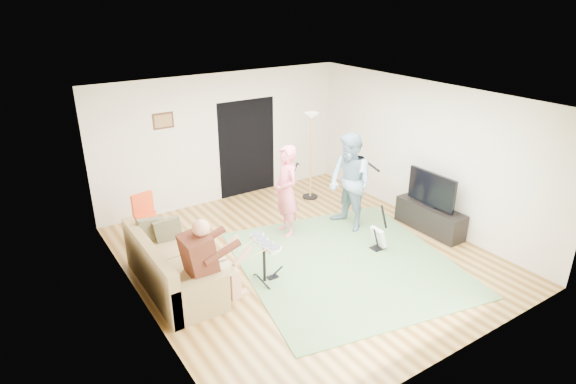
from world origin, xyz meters
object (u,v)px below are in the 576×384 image
object	(u,v)px
singer	(286,191)
torchiere_lamp	(311,141)
dining_chair	(150,228)
sofa	(169,272)
drum_kit	(264,264)
tv_cabinet	(430,218)
guitar_spare	(379,237)
television	(432,189)
guitarist	(350,182)

from	to	relation	value
singer	torchiere_lamp	distance (m)	1.84
singer	dining_chair	size ratio (longest dim) A/B	1.78
sofa	drum_kit	bearing A→B (deg)	-26.69
torchiere_lamp	tv_cabinet	xyz separation A→B (m)	(0.95, -2.52, -1.04)
guitar_spare	television	distance (m)	1.40
drum_kit	tv_cabinet	distance (m)	3.51
torchiere_lamp	television	bearing A→B (deg)	-70.27
singer	tv_cabinet	bearing A→B (deg)	66.25
torchiere_lamp	guitarist	bearing A→B (deg)	-99.19
singer	guitar_spare	distance (m)	1.82
dining_chair	television	world-z (taller)	television
torchiere_lamp	dining_chair	distance (m)	3.76
guitarist	torchiere_lamp	distance (m)	1.65
sofa	guitarist	xyz separation A→B (m)	(3.58, 0.08, 0.65)
sofa	tv_cabinet	xyz separation A→B (m)	(4.79, -0.85, -0.03)
drum_kit	guitarist	xyz separation A→B (m)	(2.29, 0.73, 0.61)
drum_kit	singer	bearing A→B (deg)	44.93
guitarist	guitar_spare	distance (m)	1.18
dining_chair	tv_cabinet	size ratio (longest dim) A/B	0.69
sofa	torchiere_lamp	xyz separation A→B (m)	(3.84, 1.67, 1.01)
drum_kit	guitar_spare	bearing A→B (deg)	-5.66
singer	television	world-z (taller)	singer
sofa	drum_kit	distance (m)	1.45
guitarist	guitar_spare	world-z (taller)	guitarist
dining_chair	guitarist	bearing A→B (deg)	-33.99
sofa	dining_chair	xyz separation A→B (m)	(0.21, 1.46, 0.06)
guitar_spare	tv_cabinet	world-z (taller)	guitar_spare
singer	television	bearing A→B (deg)	65.70
torchiere_lamp	television	size ratio (longest dim) A/B	1.81
tv_cabinet	singer	bearing A→B (deg)	149.36
sofa	tv_cabinet	world-z (taller)	sofa
torchiere_lamp	tv_cabinet	size ratio (longest dim) A/B	1.35
singer	sofa	bearing A→B (deg)	-71.11
drum_kit	dining_chair	bearing A→B (deg)	117.15
tv_cabinet	guitar_spare	bearing A→B (deg)	-179.30
guitar_spare	guitarist	bearing A→B (deg)	83.64
sofa	dining_chair	world-z (taller)	dining_chair
dining_chair	guitar_spare	bearing A→B (deg)	-47.20
torchiere_lamp	dining_chair	xyz separation A→B (m)	(-3.63, -0.20, -0.95)
guitar_spare	tv_cabinet	bearing A→B (deg)	0.70
drum_kit	torchiere_lamp	world-z (taller)	torchiere_lamp
television	drum_kit	bearing A→B (deg)	176.67
drum_kit	television	distance (m)	3.50
sofa	guitar_spare	world-z (taller)	sofa
tv_cabinet	television	xyz separation A→B (m)	(-0.05, 0.00, 0.60)
tv_cabinet	television	size ratio (longest dim) A/B	1.34
guitar_spare	drum_kit	bearing A→B (deg)	174.34
singer	dining_chair	world-z (taller)	singer
guitar_spare	dining_chair	xyz separation A→B (m)	(-3.27, 2.33, 0.10)
dining_chair	tv_cabinet	world-z (taller)	dining_chair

